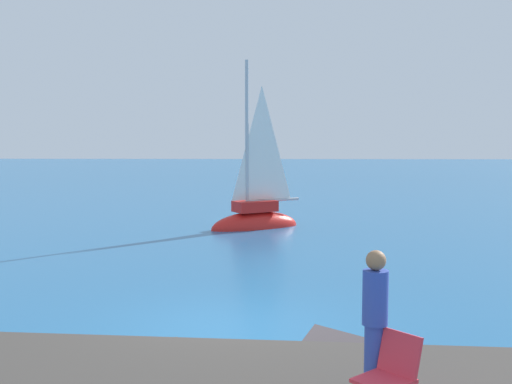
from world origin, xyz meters
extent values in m
plane|color=#236093|center=(0.00, 0.00, 0.00)|extent=(160.00, 160.00, 0.00)
cube|color=#3F4135|center=(-1.28, -1.65, 0.00)|extent=(1.19, 1.00, 0.81)
cube|color=#3E383A|center=(1.67, -1.90, 0.00)|extent=(1.58, 1.72, 0.99)
ellipsoid|color=red|center=(0.12, 12.29, 0.00)|extent=(3.69, 2.81, 1.22)
cube|color=red|center=(0.12, 12.29, 0.81)|extent=(1.77, 1.51, 0.40)
cylinder|color=#B7B7BC|center=(-0.17, 12.13, 3.39)|extent=(0.13, 0.13, 5.55)
cylinder|color=#B2B2B7|center=(0.79, 12.67, 1.00)|extent=(1.98, 1.19, 0.11)
pyramid|color=white|center=(0.37, 12.43, 3.16)|extent=(1.58, 0.93, 4.22)
cylinder|color=#334CB2|center=(1.87, -3.99, 0.98)|extent=(0.22, 0.22, 0.80)
cylinder|color=#334CB2|center=(1.87, -3.99, 1.68)|extent=(0.28, 0.28, 0.60)
sphere|color=#9E704C|center=(1.87, -3.99, 2.09)|extent=(0.22, 0.22, 0.22)
cube|color=#E03342|center=(1.90, -4.44, 0.93)|extent=(0.71, 0.70, 0.04)
cube|color=#E03342|center=(2.09, -4.26, 1.16)|extent=(0.43, 0.46, 0.45)
camera|label=1|loc=(0.75, -10.60, 3.44)|focal=43.47mm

